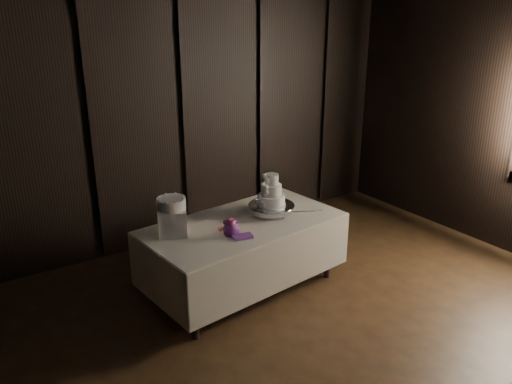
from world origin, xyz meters
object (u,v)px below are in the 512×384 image
object	(u,v)px
display_table	(244,253)
bouquet	(231,229)
cake_stand	(271,209)
box_pedestal	(173,221)
small_cake	(171,203)
wedding_cake	(270,194)

from	to	relation	value
display_table	bouquet	world-z (taller)	bouquet
cake_stand	display_table	bearing A→B (deg)	-172.95
cake_stand	box_pedestal	xyz separation A→B (m)	(-1.06, 0.09, 0.08)
box_pedestal	small_cake	distance (m)	0.18
wedding_cake	box_pedestal	bearing A→B (deg)	165.69
cake_stand	wedding_cake	bearing A→B (deg)	-150.26
wedding_cake	cake_stand	bearing A→B (deg)	21.39
display_table	box_pedestal	world-z (taller)	box_pedestal
wedding_cake	small_cake	xyz separation A→B (m)	(-1.04, 0.11, 0.08)
bouquet	box_pedestal	bearing A→B (deg)	143.40
bouquet	small_cake	size ratio (longest dim) A/B	1.46
cake_stand	box_pedestal	bearing A→B (deg)	174.93
wedding_cake	bouquet	xyz separation A→B (m)	(-0.60, -0.22, -0.16)
display_table	wedding_cake	xyz separation A→B (m)	(0.35, 0.03, 0.57)
wedding_cake	small_cake	world-z (taller)	wedding_cake
wedding_cake	small_cake	bearing A→B (deg)	165.69
small_cake	display_table	bearing A→B (deg)	-11.44
cake_stand	small_cake	distance (m)	1.10
cake_stand	wedding_cake	world-z (taller)	wedding_cake
display_table	bouquet	distance (m)	0.51
wedding_cake	bouquet	world-z (taller)	wedding_cake
bouquet	small_cake	bearing A→B (deg)	143.40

